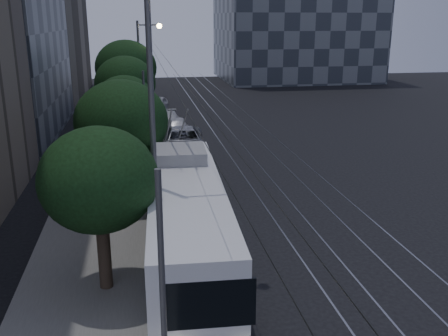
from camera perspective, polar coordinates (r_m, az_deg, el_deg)
ground at (r=22.38m, az=5.66°, el=-6.85°), size 120.00×120.00×0.00m
sidewalk at (r=40.76m, az=-12.18°, el=3.82°), size 5.00×90.00×0.15m
tram_rails at (r=41.53m, az=1.77°, el=4.33°), size 4.52×90.00×0.02m
overhead_wires at (r=40.12m, az=-8.83°, el=8.73°), size 2.23×90.00×6.00m
trolleybus at (r=18.59m, az=-4.35°, el=-6.03°), size 3.18×12.74×5.63m
pickup_silver at (r=34.15m, az=-4.70°, el=3.06°), size 3.18×6.47×1.77m
car_white_a at (r=39.72m, az=-5.33°, el=4.70°), size 1.72×4.10×1.39m
car_white_b at (r=42.81m, az=-6.26°, el=5.48°), size 1.82×4.43×1.28m
car_white_c at (r=45.70m, az=-7.98°, el=6.27°), size 3.27×4.81×1.50m
car_white_d at (r=49.95m, az=-7.61°, el=7.18°), size 2.59×4.73×1.52m
tree_0 at (r=16.43m, az=-14.13°, el=-1.39°), size 3.83×3.83×5.70m
tree_1 at (r=24.74m, az=-11.65°, el=5.15°), size 4.53×4.53×6.16m
tree_2 at (r=32.75m, az=-11.25°, el=7.24°), size 3.95×3.95×5.50m
tree_3 at (r=36.03m, az=-11.22°, el=9.42°), size 4.25×4.25×6.47m
tree_4 at (r=43.94m, az=-11.14°, el=11.15°), size 5.19×5.19×7.24m
tree_5 at (r=53.40m, az=-10.86°, el=11.47°), size 4.42×4.42×6.31m
streetlamp_near at (r=16.88m, az=-6.87°, el=8.01°), size 2.56×0.44×10.68m
streetlamp_far at (r=44.60m, az=-9.15°, el=11.92°), size 2.16×0.44×8.75m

